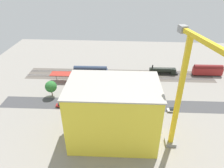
# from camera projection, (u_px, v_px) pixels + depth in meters

# --- Properties ---
(ground_plane) EXTENTS (166.34, 166.34, 0.00)m
(ground_plane) POSITION_uv_depth(u_px,v_px,m) (118.00, 97.00, 98.02)
(ground_plane) COLOR gray
(ground_plane) RESTS_ON ground
(rail_bed) EXTENTS (104.19, 15.45, 0.01)m
(rail_bed) POSITION_uv_depth(u_px,v_px,m) (119.00, 75.00, 117.88)
(rail_bed) COLOR #5B544C
(rail_bed) RESTS_ON ground
(street_asphalt) EXTENTS (104.11, 10.81, 0.01)m
(street_asphalt) POSITION_uv_depth(u_px,v_px,m) (117.00, 105.00, 92.87)
(street_asphalt) COLOR #424244
(street_asphalt) RESTS_ON ground
(track_rails) EXTENTS (103.95, 9.02, 0.12)m
(track_rails) POSITION_uv_depth(u_px,v_px,m) (119.00, 75.00, 117.80)
(track_rails) COLOR #9E9EA8
(track_rails) RESTS_ON ground
(platform_canopy_near) EXTENTS (54.06, 6.31, 4.39)m
(platform_canopy_near) POSITION_uv_depth(u_px,v_px,m) (102.00, 75.00, 109.06)
(platform_canopy_near) COLOR #A82D23
(platform_canopy_near) RESTS_ON ground
(locomotive) EXTENTS (15.96, 3.33, 5.38)m
(locomotive) POSITION_uv_depth(u_px,v_px,m) (164.00, 71.00, 118.00)
(locomotive) COLOR black
(locomotive) RESTS_ON ground
(passenger_coach) EXTENTS (16.10, 3.36, 6.36)m
(passenger_coach) POSITION_uv_depth(u_px,v_px,m) (208.00, 70.00, 115.97)
(passenger_coach) COLOR black
(passenger_coach) RESTS_ON ground
(freight_coach_far) EXTENTS (18.84, 3.52, 6.30)m
(freight_coach_far) POSITION_uv_depth(u_px,v_px,m) (90.00, 71.00, 114.66)
(freight_coach_far) COLOR black
(freight_coach_far) RESTS_ON ground
(parked_car_0) EXTENTS (4.60, 2.08, 1.61)m
(parked_car_0) POSITION_uv_depth(u_px,v_px,m) (173.00, 110.00, 88.29)
(parked_car_0) COLOR black
(parked_car_0) RESTS_ON ground
(parked_car_1) EXTENTS (4.19, 1.90, 1.79)m
(parked_car_1) POSITION_uv_depth(u_px,v_px,m) (156.00, 108.00, 89.18)
(parked_car_1) COLOR black
(parked_car_1) RESTS_ON ground
(parked_car_2) EXTENTS (4.10, 1.93, 1.74)m
(parked_car_2) POSITION_uv_depth(u_px,v_px,m) (141.00, 109.00, 88.84)
(parked_car_2) COLOR black
(parked_car_2) RESTS_ON ground
(parked_car_3) EXTENTS (4.43, 1.74, 1.81)m
(parked_car_3) POSITION_uv_depth(u_px,v_px,m) (125.00, 109.00, 89.09)
(parked_car_3) COLOR black
(parked_car_3) RESTS_ON ground
(parked_car_4) EXTENTS (4.53, 1.95, 1.57)m
(parked_car_4) POSITION_uv_depth(u_px,v_px,m) (109.00, 108.00, 89.54)
(parked_car_4) COLOR black
(parked_car_4) RESTS_ON ground
(parked_car_5) EXTENTS (4.11, 1.88, 1.57)m
(parked_car_5) POSITION_uv_depth(u_px,v_px,m) (92.00, 107.00, 90.14)
(parked_car_5) COLOR black
(parked_car_5) RESTS_ON ground
(parked_car_6) EXTENTS (4.31, 1.97, 1.66)m
(parked_car_6) POSITION_uv_depth(u_px,v_px,m) (75.00, 106.00, 90.62)
(parked_car_6) COLOR black
(parked_car_6) RESTS_ON ground
(parked_car_7) EXTENTS (4.53, 1.98, 1.74)m
(parked_car_7) POSITION_uv_depth(u_px,v_px,m) (61.00, 105.00, 91.25)
(parked_car_7) COLOR black
(parked_car_7) RESTS_ON ground
(construction_building) EXTENTS (29.63, 19.45, 21.52)m
(construction_building) POSITION_uv_depth(u_px,v_px,m) (113.00, 113.00, 70.41)
(construction_building) COLOR yellow
(construction_building) RESTS_ON ground
(construction_roof_slab) EXTENTS (30.24, 20.06, 0.40)m
(construction_roof_slab) POSITION_uv_depth(u_px,v_px,m) (113.00, 85.00, 64.94)
(construction_roof_slab) COLOR #ADA89E
(construction_roof_slab) RESTS_ON construction_building
(tower_crane) EXTENTS (7.22, 22.56, 39.99)m
(tower_crane) POSITION_uv_depth(u_px,v_px,m) (183.00, 90.00, 60.29)
(tower_crane) COLOR gray
(tower_crane) RESTS_ON ground
(box_truck_0) EXTENTS (9.06, 3.14, 3.62)m
(box_truck_0) POSITION_uv_depth(u_px,v_px,m) (100.00, 106.00, 88.82)
(box_truck_0) COLOR black
(box_truck_0) RESTS_ON ground
(street_tree_0) EXTENTS (6.00, 6.00, 8.52)m
(street_tree_0) POSITION_uv_depth(u_px,v_px,m) (82.00, 87.00, 95.64)
(street_tree_0) COLOR brown
(street_tree_0) RESTS_ON ground
(street_tree_1) EXTENTS (4.72, 4.72, 6.64)m
(street_tree_1) POSITION_uv_depth(u_px,v_px,m) (97.00, 91.00, 95.07)
(street_tree_1) COLOR brown
(street_tree_1) RESTS_ON ground
(street_tree_2) EXTENTS (4.93, 4.93, 6.80)m
(street_tree_2) POSITION_uv_depth(u_px,v_px,m) (90.00, 90.00, 95.57)
(street_tree_2) COLOR brown
(street_tree_2) RESTS_ON ground
(street_tree_3) EXTENTS (5.42, 5.42, 7.90)m
(street_tree_3) POSITION_uv_depth(u_px,v_px,m) (51.00, 87.00, 96.48)
(street_tree_3) COLOR brown
(street_tree_3) RESTS_ON ground
(street_tree_4) EXTENTS (6.14, 6.14, 8.14)m
(street_tree_4) POSITION_uv_depth(u_px,v_px,m) (127.00, 88.00, 95.28)
(street_tree_4) COLOR brown
(street_tree_4) RESTS_ON ground
(traffic_light) EXTENTS (0.50, 0.36, 6.44)m
(traffic_light) POSITION_uv_depth(u_px,v_px,m) (89.00, 102.00, 87.54)
(traffic_light) COLOR #333333
(traffic_light) RESTS_ON ground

